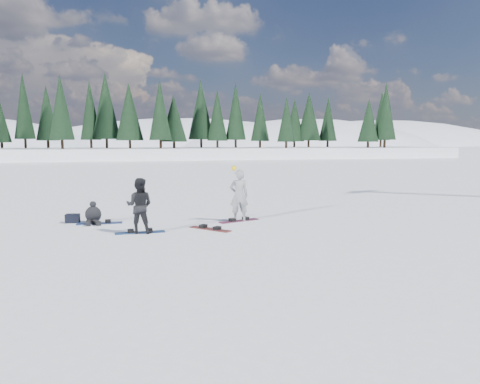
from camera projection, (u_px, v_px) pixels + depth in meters
name	position (u px, v px, depth m)	size (l,w,h in m)	color
ground	(244.00, 230.00, 14.71)	(420.00, 420.00, 0.00)	white
alpine_backdrop	(113.00, 179.00, 196.91)	(412.50, 227.00, 53.20)	white
snowboarder_woman	(239.00, 195.00, 16.22)	(0.67, 0.46, 1.96)	gray
snowboarder_man	(139.00, 206.00, 14.20)	(0.82, 0.64, 1.69)	black
seated_rider	(93.00, 215.00, 15.93)	(0.63, 0.94, 0.75)	black
gear_bag	(73.00, 218.00, 16.03)	(0.45, 0.30, 0.30)	black
snowboard_woman	(239.00, 221.00, 16.32)	(1.50, 0.28, 0.03)	maroon
snowboard_man	(140.00, 232.00, 14.29)	(1.50, 0.28, 0.03)	navy
snowboard_loose_c	(100.00, 223.00, 15.84)	(1.50, 0.28, 0.03)	navy
snowboard_loose_b	(210.00, 229.00, 14.83)	(1.50, 0.28, 0.03)	maroon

